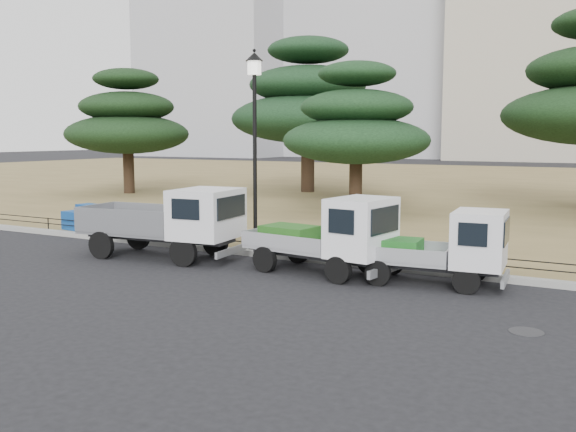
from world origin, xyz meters
The scene contains 13 objects.
ground centered at (0.00, 0.00, 0.00)m, with size 220.00×220.00×0.00m, color black.
lawn centered at (0.00, 30.60, 0.07)m, with size 120.00×56.00×0.15m, color olive.
curb centered at (0.00, 2.60, 0.08)m, with size 120.00×0.25×0.16m, color gray.
truck_large centered at (-3.32, 1.17, 1.10)m, with size 4.68×2.20×1.98m.
truck_kei_front centered at (1.48, 1.40, 0.97)m, with size 3.85×2.03×1.95m.
truck_kei_rear centered at (4.21, 1.61, 0.87)m, with size 3.45×1.71×1.75m.
street_lamp centered at (-1.57, 2.90, 3.92)m, with size 0.50×0.50×5.57m.
pipe_fence centered at (0.00, 2.75, 0.44)m, with size 38.00×0.04×0.40m.
tarp_pile centered at (-8.76, 3.31, 0.52)m, with size 1.51×1.19×0.92m.
manhole centered at (6.50, -1.20, 0.01)m, with size 0.60×0.60×0.01m, color #2D2D30.
pine_west_far centered at (-17.44, 14.95, 4.19)m, with size 6.92×6.92×6.99m.
pine_west_near centered at (-8.89, 20.62, 5.25)m, with size 8.84×8.84×8.84m.
pine_center_left centered at (-2.61, 12.82, 3.83)m, with size 6.27×6.27×6.38m.
Camera 1 is at (8.06, -12.71, 3.40)m, focal length 40.00 mm.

